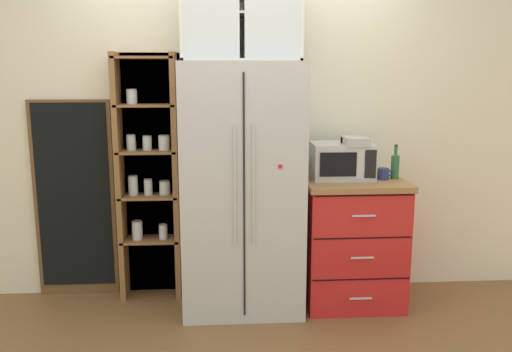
{
  "coord_description": "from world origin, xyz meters",
  "views": [
    {
      "loc": [
        -0.15,
        -3.65,
        1.69
      ],
      "look_at": [
        0.1,
        0.03,
        0.97
      ],
      "focal_mm": 37.09,
      "sensor_mm": 36.0,
      "label": 1
    }
  ],
  "objects_px": {
    "refrigerator": "(242,188)",
    "coffee_maker": "(354,158)",
    "chalkboard_menu": "(75,199)",
    "bottle_green": "(395,164)",
    "bottle_cobalt": "(355,164)",
    "mug_navy": "(383,174)",
    "microwave": "(341,161)"
  },
  "relations": [
    {
      "from": "refrigerator",
      "to": "bottle_cobalt",
      "type": "distance_m",
      "value": 0.83
    },
    {
      "from": "microwave",
      "to": "mug_navy",
      "type": "bearing_deg",
      "value": -11.63
    },
    {
      "from": "refrigerator",
      "to": "mug_navy",
      "type": "relative_size",
      "value": 15.09
    },
    {
      "from": "refrigerator",
      "to": "mug_navy",
      "type": "height_order",
      "value": "refrigerator"
    },
    {
      "from": "bottle_green",
      "to": "microwave",
      "type": "bearing_deg",
      "value": 173.73
    },
    {
      "from": "refrigerator",
      "to": "coffee_maker",
      "type": "height_order",
      "value": "refrigerator"
    },
    {
      "from": "microwave",
      "to": "coffee_maker",
      "type": "bearing_deg",
      "value": -27.07
    },
    {
      "from": "bottle_cobalt",
      "to": "microwave",
      "type": "bearing_deg",
      "value": 134.5
    },
    {
      "from": "chalkboard_menu",
      "to": "bottle_cobalt",
      "type": "bearing_deg",
      "value": -8.51
    },
    {
      "from": "coffee_maker",
      "to": "bottle_cobalt",
      "type": "relative_size",
      "value": 1.13
    },
    {
      "from": "refrigerator",
      "to": "chalkboard_menu",
      "type": "relative_size",
      "value": 1.18
    },
    {
      "from": "refrigerator",
      "to": "microwave",
      "type": "bearing_deg",
      "value": 5.49
    },
    {
      "from": "microwave",
      "to": "bottle_cobalt",
      "type": "distance_m",
      "value": 0.12
    },
    {
      "from": "refrigerator",
      "to": "bottle_green",
      "type": "distance_m",
      "value": 1.13
    },
    {
      "from": "microwave",
      "to": "chalkboard_menu",
      "type": "distance_m",
      "value": 2.02
    },
    {
      "from": "bottle_cobalt",
      "to": "chalkboard_menu",
      "type": "xyz_separation_m",
      "value": [
        -2.07,
        0.31,
        -0.3
      ]
    },
    {
      "from": "mug_navy",
      "to": "bottle_cobalt",
      "type": "distance_m",
      "value": 0.23
    },
    {
      "from": "coffee_maker",
      "to": "bottle_cobalt",
      "type": "xyz_separation_m",
      "value": [
        0.0,
        -0.04,
        -0.03
      ]
    },
    {
      "from": "mug_navy",
      "to": "chalkboard_menu",
      "type": "height_order",
      "value": "chalkboard_menu"
    },
    {
      "from": "microwave",
      "to": "coffee_maker",
      "type": "relative_size",
      "value": 1.42
    },
    {
      "from": "coffee_maker",
      "to": "chalkboard_menu",
      "type": "bearing_deg",
      "value": 172.62
    },
    {
      "from": "refrigerator",
      "to": "bottle_cobalt",
      "type": "bearing_deg",
      "value": -0.95
    },
    {
      "from": "mug_navy",
      "to": "chalkboard_menu",
      "type": "distance_m",
      "value": 2.31
    },
    {
      "from": "coffee_maker",
      "to": "microwave",
      "type": "bearing_deg",
      "value": 152.93
    },
    {
      "from": "refrigerator",
      "to": "bottle_green",
      "type": "relative_size",
      "value": 7.07
    },
    {
      "from": "coffee_maker",
      "to": "chalkboard_menu",
      "type": "distance_m",
      "value": 2.11
    },
    {
      "from": "coffee_maker",
      "to": "bottle_green",
      "type": "xyz_separation_m",
      "value": [
        0.31,
        -0.0,
        -0.05
      ]
    },
    {
      "from": "microwave",
      "to": "coffee_maker",
      "type": "xyz_separation_m",
      "value": [
        0.08,
        -0.04,
        0.03
      ]
    },
    {
      "from": "chalkboard_menu",
      "to": "microwave",
      "type": "bearing_deg",
      "value": -6.48
    },
    {
      "from": "refrigerator",
      "to": "chalkboard_menu",
      "type": "height_order",
      "value": "refrigerator"
    },
    {
      "from": "mug_navy",
      "to": "bottle_cobalt",
      "type": "xyz_separation_m",
      "value": [
        -0.21,
        -0.02,
        0.08
      ]
    },
    {
      "from": "microwave",
      "to": "chalkboard_menu",
      "type": "xyz_separation_m",
      "value": [
        -1.99,
        0.23,
        -0.31
      ]
    }
  ]
}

